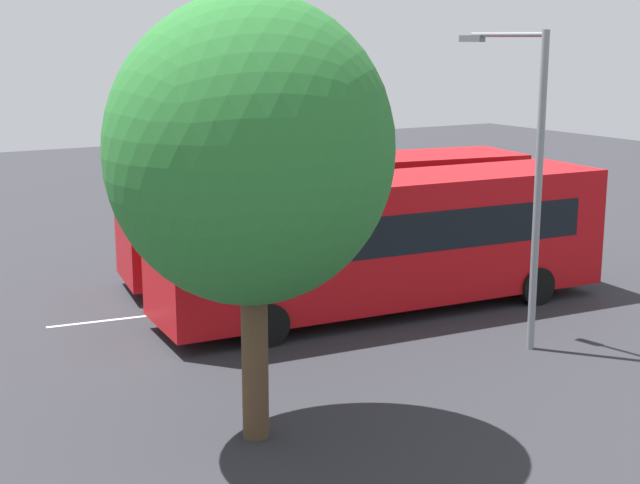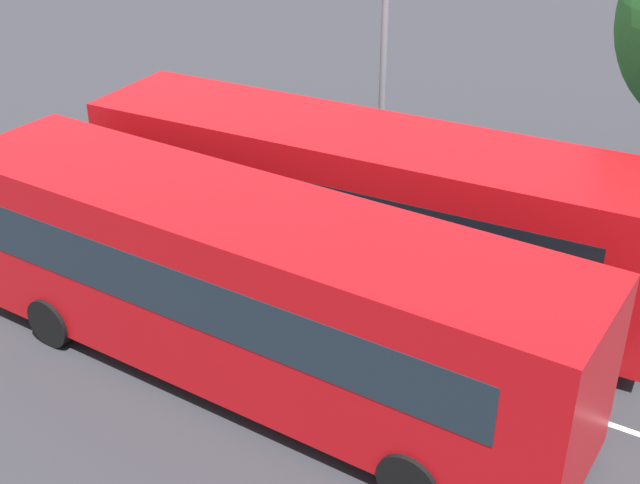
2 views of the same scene
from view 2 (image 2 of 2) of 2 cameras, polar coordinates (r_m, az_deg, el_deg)
name	(u,v)px [view 2 (image 2 of 2)]	position (r m, az deg, el deg)	size (l,w,h in m)	color
ground_plane	(331,328)	(16.04, 0.76, -5.82)	(71.82, 71.82, 0.00)	#2B2B30
bus_far_left	(362,202)	(16.64, 2.85, 2.69)	(11.53, 3.36, 3.27)	#B70C11
bus_center_left	(248,287)	(13.93, -4.86, -3.04)	(11.62, 4.30, 3.27)	#B70C11
street_lamp	(383,44)	(19.46, 4.23, 13.14)	(0.60, 2.21, 6.67)	gray
lane_stripe_outer_left	(331,328)	(16.04, 0.76, -5.81)	(14.95, 0.12, 0.01)	silver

